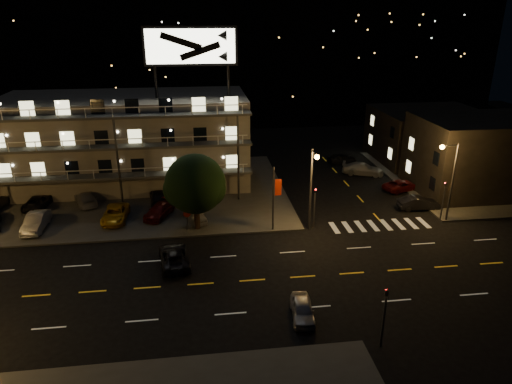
{
  "coord_description": "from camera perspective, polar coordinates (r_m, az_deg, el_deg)",
  "views": [
    {
      "loc": [
        -1.64,
        -30.2,
        19.32
      ],
      "look_at": [
        3.33,
        8.0,
        4.19
      ],
      "focal_mm": 32.0,
      "sensor_mm": 36.0,
      "label": 1
    }
  ],
  "objects": [
    {
      "name": "signal_sw",
      "position": [
        29.41,
        15.77,
        -14.22
      ],
      "size": [
        0.2,
        0.27,
        4.6
      ],
      "color": "#2D2D30",
      "rests_on": "ground"
    },
    {
      "name": "lot_car_2",
      "position": [
        47.21,
        -17.17,
        -2.64
      ],
      "size": [
        2.38,
        4.91,
        1.35
      ],
      "primitive_type": "imported",
      "rotation": [
        0.0,
        0.0,
        -0.03
      ],
      "color": "gold",
      "rests_on": "curb_nw"
    },
    {
      "name": "signal_ne",
      "position": [
        48.34,
        22.43,
        -0.53
      ],
      "size": [
        0.27,
        0.2,
        4.6
      ],
      "color": "#2D2D30",
      "rests_on": "ground"
    },
    {
      "name": "streetlight_ne",
      "position": [
        47.47,
        23.1,
        2.06
      ],
      "size": [
        1.92,
        0.44,
        8.0
      ],
      "color": "#2D2D30",
      "rests_on": "ground"
    },
    {
      "name": "hill_backdrop",
      "position": [
        99.38,
        -10.3,
        16.63
      ],
      "size": [
        120.0,
        25.0,
        24.0
      ],
      "color": "black",
      "rests_on": "ground"
    },
    {
      "name": "side_car_3",
      "position": [
        64.17,
        10.67,
        4.18
      ],
      "size": [
        4.24,
        2.42,
        1.36
      ],
      "primitive_type": "imported",
      "rotation": [
        0.0,
        0.0,
        1.79
      ],
      "color": "black",
      "rests_on": "ground"
    },
    {
      "name": "signal_nw",
      "position": [
        43.49,
        7.35,
        -1.4
      ],
      "size": [
        0.2,
        0.27,
        4.6
      ],
      "color": "#2D2D30",
      "rests_on": "ground"
    },
    {
      "name": "lot_car_7",
      "position": [
        52.23,
        -20.55,
        -0.74
      ],
      "size": [
        3.49,
        4.94,
        1.33
      ],
      "primitive_type": "imported",
      "rotation": [
        0.0,
        0.0,
        3.54
      ],
      "color": "gray",
      "rests_on": "curb_nw"
    },
    {
      "name": "tree",
      "position": [
        42.42,
        -7.66,
        0.8
      ],
      "size": [
        5.82,
        5.61,
        7.33
      ],
      "color": "black",
      "rests_on": "curb_nw"
    },
    {
      "name": "road_car_east",
      "position": [
        32.05,
        5.81,
        -14.37
      ],
      "size": [
        1.84,
        3.79,
        1.24
      ],
      "primitive_type": "imported",
      "rotation": [
        0.0,
        0.0,
        -0.1
      ],
      "color": "gray",
      "rests_on": "ground"
    },
    {
      "name": "stop_sign",
      "position": [
        42.6,
        -8.59,
        -3.23
      ],
      "size": [
        0.91,
        0.11,
        2.61
      ],
      "color": "#2D2D30",
      "rests_on": "ground"
    },
    {
      "name": "curb_nw",
      "position": [
        55.17,
        -19.85,
        -0.31
      ],
      "size": [
        44.0,
        24.0,
        0.15
      ],
      "primitive_type": "cube",
      "color": "#393936",
      "rests_on": "ground"
    },
    {
      "name": "streetlight_nc",
      "position": [
        41.99,
        7.03,
        1.28
      ],
      "size": [
        0.44,
        1.92,
        8.0
      ],
      "color": "#2D2D30",
      "rests_on": "ground"
    },
    {
      "name": "banner_north",
      "position": [
        42.28,
        2.29,
        -0.65
      ],
      "size": [
        0.83,
        0.16,
        6.4
      ],
      "color": "#2D2D30",
      "rests_on": "ground"
    },
    {
      "name": "curb_ne",
      "position": [
        62.38,
        23.54,
        1.63
      ],
      "size": [
        16.0,
        24.0,
        0.15
      ],
      "primitive_type": "cube",
      "color": "#393936",
      "rests_on": "ground"
    },
    {
      "name": "side_car_1",
      "position": [
        55.76,
        17.73,
        0.8
      ],
      "size": [
        4.95,
        3.43,
        1.25
      ],
      "primitive_type": "imported",
      "rotation": [
        0.0,
        0.0,
        1.9
      ],
      "color": "#4F0C0B",
      "rests_on": "ground"
    },
    {
      "name": "ground",
      "position": [
        35.89,
        -3.7,
        -11.18
      ],
      "size": [
        140.0,
        140.0,
        0.0
      ],
      "primitive_type": "plane",
      "color": "black",
      "rests_on": "ground"
    },
    {
      "name": "lot_car_6",
      "position": [
        53.45,
        -25.55,
        -1.04
      ],
      "size": [
        2.4,
        4.73,
        1.28
      ],
      "primitive_type": "imported",
      "rotation": [
        0.0,
        0.0,
        3.08
      ],
      "color": "black",
      "rests_on": "curb_nw"
    },
    {
      "name": "lot_car_9",
      "position": [
        50.32,
        -10.21,
        -0.51
      ],
      "size": [
        1.83,
        4.1,
        1.31
      ],
      "primitive_type": "imported",
      "rotation": [
        0.0,
        0.0,
        3.02
      ],
      "color": "#4F0C0B",
      "rests_on": "curb_nw"
    },
    {
      "name": "lot_car_3",
      "position": [
        47.02,
        -12.0,
        -2.27
      ],
      "size": [
        3.42,
        4.75,
        1.28
      ],
      "primitive_type": "imported",
      "rotation": [
        0.0,
        0.0,
        -0.42
      ],
      "color": "#4F0C0B",
      "rests_on": "curb_nw"
    },
    {
      "name": "lot_car_1",
      "position": [
        48.02,
        -25.81,
        -3.38
      ],
      "size": [
        1.61,
        4.6,
        1.51
      ],
      "primitive_type": "imported",
      "rotation": [
        0.0,
        0.0,
        -0.0
      ],
      "color": "gray",
      "rests_on": "curb_nw"
    },
    {
      "name": "lot_car_8",
      "position": [
        50.51,
        -12.14,
        -0.48
      ],
      "size": [
        2.25,
        4.43,
        1.45
      ],
      "primitive_type": "imported",
      "rotation": [
        0.0,
        0.0,
        3.27
      ],
      "color": "black",
      "rests_on": "curb_nw"
    },
    {
      "name": "motel",
      "position": [
        56.47,
        -15.72,
        6.31
      ],
      "size": [
        28.0,
        13.8,
        18.1
      ],
      "color": "gray",
      "rests_on": "ground"
    },
    {
      "name": "lot_car_4",
      "position": [
        45.48,
        -7.62,
        -2.76
      ],
      "size": [
        2.64,
        4.25,
        1.35
      ],
      "primitive_type": "imported",
      "rotation": [
        0.0,
        0.0,
        0.28
      ],
      "color": "gray",
      "rests_on": "curb_nw"
    },
    {
      "name": "side_bldg_front",
      "position": [
        57.98,
        26.06,
        4.16
      ],
      "size": [
        14.06,
        10.0,
        8.5
      ],
      "color": "black",
      "rests_on": "ground"
    },
    {
      "name": "road_car_west",
      "position": [
        38.42,
        -10.22,
        -7.94
      ],
      "size": [
        2.94,
        5.24,
        1.38
      ],
      "primitive_type": "imported",
      "rotation": [
        0.0,
        0.0,
        3.28
      ],
      "color": "black",
      "rests_on": "ground"
    },
    {
      "name": "side_car_2",
      "position": [
        59.96,
        13.21,
        2.82
      ],
      "size": [
        5.61,
        3.84,
        1.51
      ],
      "primitive_type": "imported",
      "rotation": [
        0.0,
        0.0,
        1.2
      ],
      "color": "gray",
      "rests_on": "ground"
    },
    {
      "name": "side_car_0",
      "position": [
        50.94,
        19.64,
        -1.3
      ],
      "size": [
        4.39,
        1.69,
        1.43
      ],
      "primitive_type": "imported",
      "rotation": [
        0.0,
        0.0,
        1.53
      ],
      "color": "black",
      "rests_on": "ground"
    },
    {
      "name": "side_bldg_back",
      "position": [
        68.1,
        20.65,
        6.63
      ],
      "size": [
        14.06,
        12.0,
        7.0
      ],
      "color": "black",
      "rests_on": "ground"
    }
  ]
}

